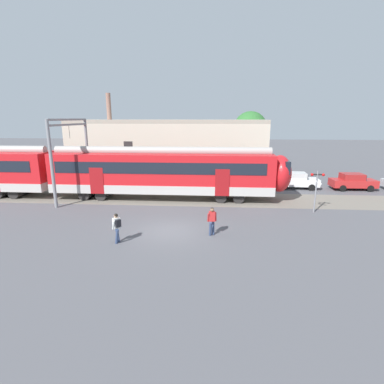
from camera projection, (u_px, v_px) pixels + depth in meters
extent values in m
plane|color=#515156|center=(170.00, 231.00, 17.94)|extent=(160.00, 160.00, 0.00)
cube|color=slate|center=(37.00, 196.00, 25.95)|extent=(80.00, 4.40, 0.01)
cube|color=#B7B2AD|center=(162.00, 186.00, 24.93)|extent=(18.00, 3.06, 0.70)
cube|color=red|center=(162.00, 168.00, 24.55)|extent=(18.00, 3.00, 2.40)
cube|color=black|center=(158.00, 168.00, 23.04)|extent=(16.56, 0.03, 0.90)
cube|color=maroon|center=(222.00, 183.00, 22.94)|extent=(1.10, 0.04, 2.10)
cube|color=maroon|center=(97.00, 181.00, 23.63)|extent=(1.10, 0.04, 2.10)
cylinder|color=#9C9793|center=(161.00, 151.00, 24.22)|extent=(17.64, 0.70, 0.70)
cube|color=black|center=(128.00, 144.00, 24.28)|extent=(0.70, 0.12, 0.40)
cylinder|color=black|center=(238.00, 194.00, 24.63)|extent=(0.90, 2.40, 0.90)
cylinder|color=black|center=(221.00, 194.00, 24.73)|extent=(0.90, 2.40, 0.90)
cylinder|color=black|center=(105.00, 192.00, 25.41)|extent=(0.90, 2.40, 0.90)
cylinder|color=black|center=(89.00, 192.00, 25.51)|extent=(0.90, 2.40, 0.90)
ellipsoid|color=red|center=(280.00, 173.00, 23.97)|extent=(1.80, 2.85, 2.95)
cube|color=black|center=(285.00, 166.00, 23.80)|extent=(0.40, 2.40, 1.00)
cylinder|color=black|center=(22.00, 191.00, 25.93)|extent=(0.90, 2.40, 0.90)
cylinder|color=black|center=(6.00, 190.00, 26.03)|extent=(0.90, 2.40, 0.90)
cylinder|color=navy|center=(117.00, 234.00, 16.28)|extent=(0.36, 0.35, 0.87)
cylinder|color=navy|center=(117.00, 236.00, 15.97)|extent=(0.36, 0.35, 0.87)
cube|color=silver|center=(116.00, 223.00, 15.95)|extent=(0.42, 0.43, 0.56)
cylinder|color=silver|center=(113.00, 225.00, 15.76)|extent=(0.24, 0.23, 0.52)
cylinder|color=silver|center=(119.00, 222.00, 16.17)|extent=(0.24, 0.23, 0.52)
sphere|color=tan|center=(116.00, 216.00, 15.87)|extent=(0.22, 0.22, 0.22)
sphere|color=black|center=(116.00, 215.00, 15.85)|extent=(0.20, 0.20, 0.20)
cube|color=black|center=(118.00, 223.00, 15.82)|extent=(0.31, 0.31, 0.40)
cylinder|color=navy|center=(210.00, 229.00, 17.04)|extent=(0.18, 0.37, 0.87)
cylinder|color=navy|center=(213.00, 227.00, 17.32)|extent=(0.18, 0.37, 0.87)
cube|color=red|center=(212.00, 216.00, 17.01)|extent=(0.38, 0.27, 0.56)
cylinder|color=red|center=(216.00, 217.00, 17.10)|extent=(0.11, 0.25, 0.52)
cylinder|color=red|center=(208.00, 218.00, 16.94)|extent=(0.11, 0.25, 0.52)
sphere|color=brown|center=(212.00, 210.00, 16.90)|extent=(0.22, 0.22, 0.22)
sphere|color=black|center=(212.00, 209.00, 16.91)|extent=(0.20, 0.20, 0.20)
cube|color=#235633|center=(212.00, 215.00, 17.18)|extent=(0.29, 0.19, 0.40)
cube|color=silver|center=(296.00, 182.00, 28.61)|extent=(4.08, 1.84, 0.68)
cube|color=silver|center=(295.00, 175.00, 28.48)|extent=(1.97, 1.53, 0.56)
cube|color=black|center=(306.00, 176.00, 28.37)|extent=(0.19, 1.37, 0.48)
cylinder|color=black|center=(308.00, 184.00, 29.29)|extent=(0.61, 0.23, 0.60)
cylinder|color=black|center=(312.00, 187.00, 27.79)|extent=(0.61, 0.23, 0.60)
cylinder|color=black|center=(282.00, 183.00, 29.59)|extent=(0.61, 0.23, 0.60)
cylinder|color=black|center=(284.00, 187.00, 28.09)|extent=(0.61, 0.23, 0.60)
cube|color=#B22323|center=(353.00, 183.00, 28.09)|extent=(4.04, 1.75, 0.68)
cube|color=maroon|center=(352.00, 176.00, 27.95)|extent=(1.94, 1.49, 0.56)
cube|color=black|center=(362.00, 177.00, 27.92)|extent=(0.16, 1.37, 0.48)
cylinder|color=black|center=(362.00, 185.00, 28.88)|extent=(0.61, 0.22, 0.60)
cylinder|color=black|center=(370.00, 189.00, 27.36)|extent=(0.61, 0.22, 0.60)
cylinder|color=black|center=(336.00, 185.00, 28.98)|extent=(0.61, 0.22, 0.60)
cylinder|color=black|center=(343.00, 188.00, 27.47)|extent=(0.61, 0.22, 0.60)
cylinder|color=gray|center=(52.00, 165.00, 21.83)|extent=(0.24, 0.24, 6.50)
cylinder|color=gray|center=(88.00, 154.00, 28.02)|extent=(0.24, 0.24, 6.50)
cube|color=gray|center=(68.00, 120.00, 24.15)|extent=(0.20, 6.40, 0.16)
cube|color=gray|center=(69.00, 125.00, 24.25)|extent=(0.20, 6.40, 0.16)
cylinder|color=black|center=(69.00, 132.00, 24.39)|extent=(0.03, 0.03, 1.00)
cylinder|color=gray|center=(316.00, 192.00, 21.11)|extent=(0.11, 0.11, 3.00)
cube|color=black|center=(317.00, 175.00, 20.81)|extent=(0.80, 0.10, 0.10)
sphere|color=red|center=(312.00, 175.00, 20.77)|extent=(0.20, 0.20, 0.20)
sphere|color=red|center=(323.00, 175.00, 20.72)|extent=(0.20, 0.20, 0.20)
cube|color=white|center=(317.00, 182.00, 20.90)|extent=(0.72, 0.03, 0.48)
cube|color=beige|center=(168.00, 151.00, 33.37)|extent=(21.37, 5.00, 6.00)
cube|color=#9F9686|center=(167.00, 121.00, 32.60)|extent=(21.37, 5.00, 0.40)
cylinder|color=#8C6656|center=(109.00, 108.00, 32.71)|extent=(0.50, 0.50, 3.20)
cylinder|color=brown|center=(249.00, 157.00, 35.60)|extent=(0.32, 0.32, 4.08)
sphere|color=#2D662D|center=(250.00, 128.00, 34.78)|extent=(3.85, 3.85, 3.85)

